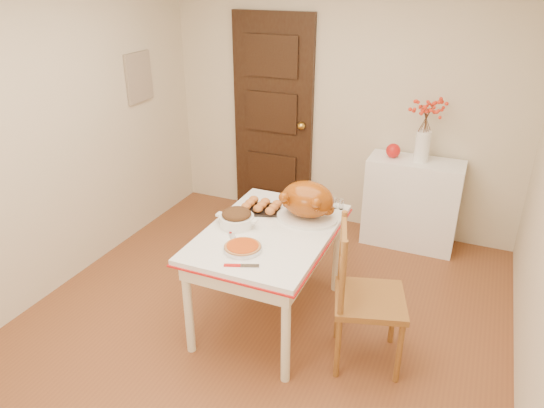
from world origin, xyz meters
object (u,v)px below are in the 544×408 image
at_px(sideboard, 411,203).
at_px(pumpkin_pie, 243,247).
at_px(kitchen_table, 269,275).
at_px(chair_oak, 370,297).
at_px(turkey_platter, 307,201).

bearing_deg(sideboard, pumpkin_pie, -112.99).
bearing_deg(sideboard, kitchen_table, -115.81).
height_order(sideboard, chair_oak, chair_oak).
distance_m(kitchen_table, chair_oak, 0.80).
bearing_deg(kitchen_table, pumpkin_pie, -97.83).
distance_m(kitchen_table, pumpkin_pie, 0.52).
distance_m(sideboard, turkey_platter, 1.51).
distance_m(sideboard, pumpkin_pie, 2.10).
relative_size(chair_oak, turkey_platter, 2.24).
bearing_deg(pumpkin_pie, turkey_platter, 68.68).
height_order(kitchen_table, turkey_platter, turkey_platter).
xyz_separation_m(turkey_platter, pumpkin_pie, (-0.23, -0.59, -0.12)).
xyz_separation_m(sideboard, kitchen_table, (-0.76, -1.58, -0.05)).
relative_size(sideboard, kitchen_table, 0.67).
relative_size(sideboard, turkey_platter, 1.87).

